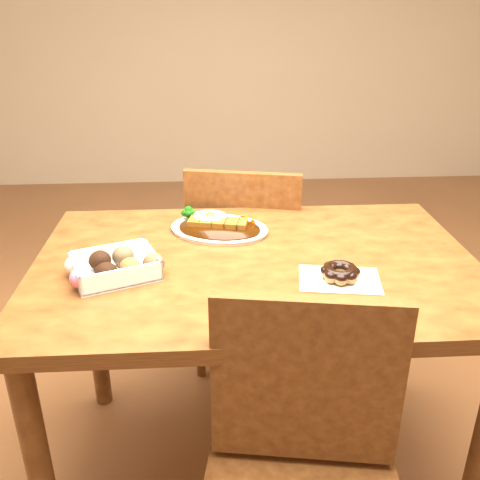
{
  "coord_description": "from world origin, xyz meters",
  "views": [
    {
      "loc": [
        -0.12,
        -1.29,
        1.4
      ],
      "look_at": [
        -0.04,
        0.0,
        0.81
      ],
      "focal_mm": 40.0,
      "sensor_mm": 36.0,
      "label": 1
    }
  ],
  "objects": [
    {
      "name": "table",
      "position": [
        0.0,
        0.0,
        0.65
      ],
      "size": [
        1.2,
        0.8,
        0.75
      ],
      "color": "#47220E",
      "rests_on": "ground"
    },
    {
      "name": "chair_far",
      "position": [
        0.02,
        0.54,
        0.48
      ],
      "size": [
        0.5,
        0.5,
        0.87
      ],
      "rotation": [
        0.0,
        0.0,
        2.93
      ],
      "color": "#47220E",
      "rests_on": "ground"
    },
    {
      "name": "katsu_curry_plate",
      "position": [
        -0.1,
        0.21,
        0.76
      ],
      "size": [
        0.34,
        0.29,
        0.06
      ],
      "rotation": [
        0.0,
        0.0,
        -0.3
      ],
      "color": "white",
      "rests_on": "table"
    },
    {
      "name": "donut_box",
      "position": [
        -0.37,
        -0.07,
        0.78
      ],
      "size": [
        0.25,
        0.22,
        0.06
      ],
      "rotation": [
        0.0,
        0.0,
        0.38
      ],
      "color": "white",
      "rests_on": "table"
    },
    {
      "name": "ground",
      "position": [
        0.0,
        0.0,
        0.0
      ],
      "size": [
        6.0,
        6.0,
        0.0
      ],
      "primitive_type": "plane",
      "color": "brown",
      "rests_on": "ground"
    },
    {
      "name": "pon_de_ring",
      "position": [
        0.2,
        -0.13,
        0.77
      ],
      "size": [
        0.22,
        0.17,
        0.04
      ],
      "rotation": [
        0.0,
        0.0,
        -0.16
      ],
      "color": "silver",
      "rests_on": "table"
    }
  ]
}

